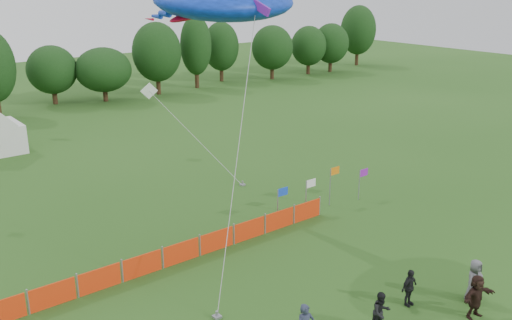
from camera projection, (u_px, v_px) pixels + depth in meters
treeline at (19, 69)px, 54.81m from camera, size 104.57×8.78×8.36m
barrier_fence at (181, 252)px, 26.45m from camera, size 17.90×0.06×1.00m
flag_row at (322, 187)px, 32.17m from camera, size 6.73×0.51×2.27m
spectator_b at (381, 312)px, 21.17m from camera, size 0.92×0.79×1.64m
spectator_d at (409, 288)px, 22.90m from camera, size 0.94×0.41×1.58m
spectator_e at (474, 281)px, 23.15m from camera, size 0.92×0.62×1.85m
spectator_f at (476, 297)px, 22.06m from camera, size 1.72×0.74×1.80m
stingray_kite at (220, 1)px, 26.19m from camera, size 8.50×14.97×12.89m
small_kite_white at (171, 113)px, 40.38m from camera, size 1.77×10.39×5.34m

